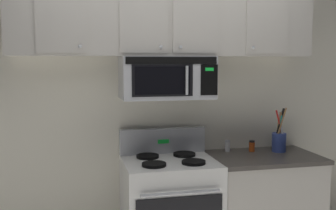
{
  "coord_description": "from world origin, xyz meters",
  "views": [
    {
      "loc": [
        -0.76,
        -2.79,
        1.72
      ],
      "look_at": [
        0.0,
        0.49,
        1.35
      ],
      "focal_mm": 44.1,
      "sensor_mm": 36.0,
      "label": 1
    }
  ],
  "objects_px": {
    "spice_jar": "(252,146)",
    "utensil_crock_blue": "(279,139)",
    "salt_shaker": "(227,146)",
    "over_range_microwave": "(167,77)"
  },
  "relations": [
    {
      "from": "salt_shaker",
      "to": "spice_jar",
      "type": "distance_m",
      "value": 0.22
    },
    {
      "from": "utensil_crock_blue",
      "to": "spice_jar",
      "type": "distance_m",
      "value": 0.25
    },
    {
      "from": "salt_shaker",
      "to": "spice_jar",
      "type": "height_order",
      "value": "salt_shaker"
    },
    {
      "from": "salt_shaker",
      "to": "spice_jar",
      "type": "relative_size",
      "value": 1.03
    },
    {
      "from": "spice_jar",
      "to": "utensil_crock_blue",
      "type": "bearing_deg",
      "value": -14.58
    },
    {
      "from": "over_range_microwave",
      "to": "utensil_crock_blue",
      "type": "height_order",
      "value": "over_range_microwave"
    },
    {
      "from": "over_range_microwave",
      "to": "spice_jar",
      "type": "distance_m",
      "value": 1.01
    },
    {
      "from": "utensil_crock_blue",
      "to": "over_range_microwave",
      "type": "bearing_deg",
      "value": 179.12
    },
    {
      "from": "utensil_crock_blue",
      "to": "salt_shaker",
      "type": "height_order",
      "value": "utensil_crock_blue"
    },
    {
      "from": "over_range_microwave",
      "to": "salt_shaker",
      "type": "relative_size",
      "value": 7.35
    }
  ]
}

